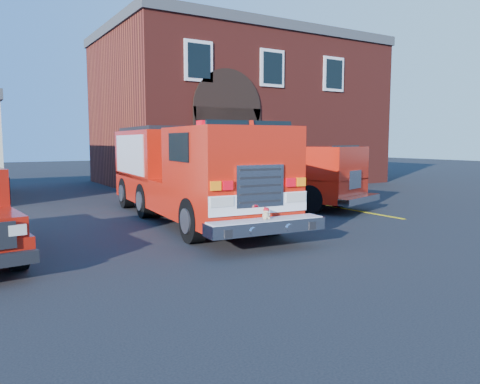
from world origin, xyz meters
TOP-DOWN VIEW (x-y plane):
  - ground at (0.00, 0.00)m, footprint 100.00×100.00m
  - parking_stripe_near at (6.50, 1.00)m, footprint 0.12×3.00m
  - parking_stripe_mid at (6.50, 4.00)m, footprint 0.12×3.00m
  - parking_stripe_far at (6.50, 7.00)m, footprint 0.12×3.00m
  - fire_station at (8.99, 13.98)m, footprint 15.20×10.20m
  - fire_engine at (0.65, 2.97)m, footprint 3.36×9.76m
  - secondary_truck at (4.86, 4.69)m, footprint 4.64×7.85m

SIDE VIEW (x-z plane):
  - ground at x=0.00m, z-range 0.00..0.00m
  - parking_stripe_near at x=6.50m, z-range 0.00..0.01m
  - parking_stripe_mid at x=6.50m, z-range 0.00..0.01m
  - parking_stripe_far at x=6.50m, z-range 0.00..0.01m
  - secondary_truck at x=4.86m, z-range 0.11..2.55m
  - fire_engine at x=0.65m, z-range 0.05..3.01m
  - fire_station at x=8.99m, z-range 0.03..8.48m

